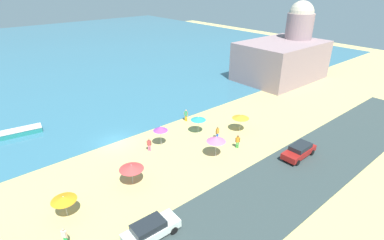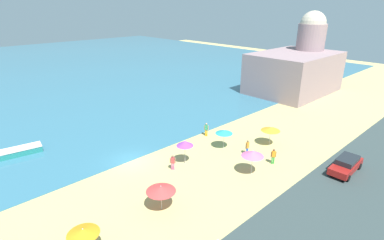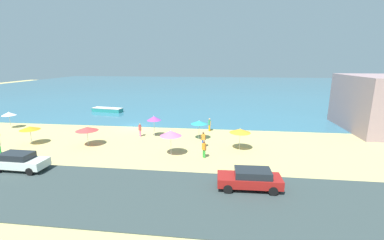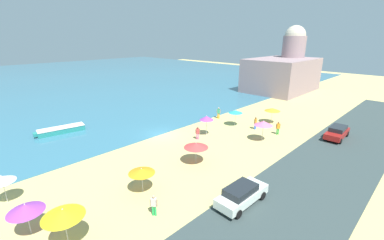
{
  "view_description": "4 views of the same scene",
  "coord_description": "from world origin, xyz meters",
  "px_view_note": "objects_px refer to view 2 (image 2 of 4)",
  "views": [
    {
      "loc": [
        -13.3,
        -30.29,
        18.26
      ],
      "look_at": [
        8.98,
        -3.85,
        1.66
      ],
      "focal_mm": 28.0,
      "sensor_mm": 36.0,
      "label": 1
    },
    {
      "loc": [
        -14.22,
        -24.58,
        15.4
      ],
      "look_at": [
        9.6,
        0.86,
        1.83
      ],
      "focal_mm": 28.0,
      "sensor_mm": 36.0,
      "label": 2
    },
    {
      "loc": [
        12.06,
        -33.53,
        9.1
      ],
      "look_at": [
        7.98,
        -0.32,
        1.29
      ],
      "focal_mm": 24.0,
      "sensor_mm": 36.0,
      "label": 3
    },
    {
      "loc": [
        -18.83,
        -24.01,
        11.83
      ],
      "look_at": [
        3.5,
        -2.06,
        1.61
      ],
      "focal_mm": 24.0,
      "sensor_mm": 36.0,
      "label": 4
    }
  ],
  "objects_px": {
    "bather_2": "(273,156)",
    "skiff_nearshore": "(13,153)",
    "beach_umbrella_4": "(271,129)",
    "bather_1": "(247,147)",
    "beach_umbrella_2": "(83,232)",
    "bather_3": "(173,162)",
    "parked_car_1": "(346,164)",
    "beach_umbrella_7": "(253,154)",
    "bather_0": "(206,129)",
    "beach_umbrella_1": "(224,132)",
    "harbor_fortress": "(298,67)",
    "beach_umbrella_8": "(161,189)",
    "beach_umbrella_3": "(185,143)"
  },
  "relations": [
    {
      "from": "bather_2",
      "to": "skiff_nearshore",
      "type": "xyz_separation_m",
      "value": [
        -19.02,
        20.09,
        -0.53
      ]
    },
    {
      "from": "beach_umbrella_4",
      "to": "bather_1",
      "type": "height_order",
      "value": "beach_umbrella_4"
    },
    {
      "from": "beach_umbrella_2",
      "to": "bather_3",
      "type": "relative_size",
      "value": 1.27
    },
    {
      "from": "parked_car_1",
      "to": "beach_umbrella_7",
      "type": "bearing_deg",
      "value": 139.19
    },
    {
      "from": "bather_0",
      "to": "bather_1",
      "type": "bearing_deg",
      "value": -92.56
    },
    {
      "from": "bather_0",
      "to": "bather_1",
      "type": "distance_m",
      "value": 6.51
    },
    {
      "from": "beach_umbrella_1",
      "to": "harbor_fortress",
      "type": "height_order",
      "value": "harbor_fortress"
    },
    {
      "from": "beach_umbrella_1",
      "to": "bather_2",
      "type": "height_order",
      "value": "beach_umbrella_1"
    },
    {
      "from": "bather_3",
      "to": "skiff_nearshore",
      "type": "xyz_separation_m",
      "value": [
        -10.73,
        14.01,
        -0.51
      ]
    },
    {
      "from": "bather_1",
      "to": "harbor_fortress",
      "type": "bearing_deg",
      "value": 19.36
    },
    {
      "from": "beach_umbrella_2",
      "to": "beach_umbrella_4",
      "type": "distance_m",
      "value": 22.82
    },
    {
      "from": "harbor_fortress",
      "to": "beach_umbrella_2",
      "type": "bearing_deg",
      "value": -166.69
    },
    {
      "from": "bather_0",
      "to": "bather_2",
      "type": "bearing_deg",
      "value": -89.85
    },
    {
      "from": "beach_umbrella_7",
      "to": "parked_car_1",
      "type": "relative_size",
      "value": 0.56
    },
    {
      "from": "beach_umbrella_2",
      "to": "beach_umbrella_8",
      "type": "relative_size",
      "value": 0.89
    },
    {
      "from": "beach_umbrella_1",
      "to": "beach_umbrella_4",
      "type": "relative_size",
      "value": 1.0
    },
    {
      "from": "beach_umbrella_4",
      "to": "bather_0",
      "type": "relative_size",
      "value": 1.34
    },
    {
      "from": "beach_umbrella_1",
      "to": "beach_umbrella_3",
      "type": "relative_size",
      "value": 0.88
    },
    {
      "from": "beach_umbrella_4",
      "to": "harbor_fortress",
      "type": "distance_m",
      "value": 25.99
    },
    {
      "from": "beach_umbrella_4",
      "to": "skiff_nearshore",
      "type": "xyz_separation_m",
      "value": [
        -22.51,
        17.37,
        -1.63
      ]
    },
    {
      "from": "bather_0",
      "to": "beach_umbrella_1",
      "type": "bearing_deg",
      "value": -105.32
    },
    {
      "from": "bather_0",
      "to": "bather_3",
      "type": "height_order",
      "value": "bather_0"
    },
    {
      "from": "beach_umbrella_4",
      "to": "beach_umbrella_3",
      "type": "bearing_deg",
      "value": 160.75
    },
    {
      "from": "bather_1",
      "to": "bather_2",
      "type": "bearing_deg",
      "value": -84.09
    },
    {
      "from": "beach_umbrella_4",
      "to": "bather_0",
      "type": "height_order",
      "value": "beach_umbrella_4"
    },
    {
      "from": "beach_umbrella_3",
      "to": "harbor_fortress",
      "type": "xyz_separation_m",
      "value": [
        33.88,
        6.53,
        2.19
      ]
    },
    {
      "from": "skiff_nearshore",
      "to": "beach_umbrella_7",
      "type": "bearing_deg",
      "value": -51.48
    },
    {
      "from": "beach_umbrella_7",
      "to": "harbor_fortress",
      "type": "height_order",
      "value": "harbor_fortress"
    },
    {
      "from": "bather_3",
      "to": "harbor_fortress",
      "type": "bearing_deg",
      "value": 10.62
    },
    {
      "from": "beach_umbrella_4",
      "to": "parked_car_1",
      "type": "relative_size",
      "value": 0.51
    },
    {
      "from": "beach_umbrella_8",
      "to": "parked_car_1",
      "type": "height_order",
      "value": "beach_umbrella_8"
    },
    {
      "from": "bather_0",
      "to": "beach_umbrella_3",
      "type": "bearing_deg",
      "value": -153.01
    },
    {
      "from": "beach_umbrella_2",
      "to": "harbor_fortress",
      "type": "bearing_deg",
      "value": 13.31
    },
    {
      "from": "beach_umbrella_2",
      "to": "bather_2",
      "type": "relative_size",
      "value": 1.24
    },
    {
      "from": "beach_umbrella_3",
      "to": "beach_umbrella_8",
      "type": "distance_m",
      "value": 7.57
    },
    {
      "from": "beach_umbrella_8",
      "to": "beach_umbrella_1",
      "type": "bearing_deg",
      "value": 17.77
    },
    {
      "from": "beach_umbrella_3",
      "to": "bather_2",
      "type": "xyz_separation_m",
      "value": [
        6.54,
        -6.23,
        -1.34
      ]
    },
    {
      "from": "bather_0",
      "to": "harbor_fortress",
      "type": "height_order",
      "value": "harbor_fortress"
    },
    {
      "from": "beach_umbrella_1",
      "to": "skiff_nearshore",
      "type": "relative_size",
      "value": 0.38
    },
    {
      "from": "beach_umbrella_2",
      "to": "bather_1",
      "type": "bearing_deg",
      "value": 3.98
    },
    {
      "from": "beach_umbrella_4",
      "to": "bather_2",
      "type": "height_order",
      "value": "beach_umbrella_4"
    },
    {
      "from": "beach_umbrella_1",
      "to": "bather_1",
      "type": "bearing_deg",
      "value": -75.08
    },
    {
      "from": "beach_umbrella_3",
      "to": "beach_umbrella_7",
      "type": "relative_size",
      "value": 1.02
    },
    {
      "from": "beach_umbrella_2",
      "to": "bather_2",
      "type": "bearing_deg",
      "value": -5.1
    },
    {
      "from": "beach_umbrella_1",
      "to": "parked_car_1",
      "type": "relative_size",
      "value": 0.51
    },
    {
      "from": "bather_3",
      "to": "harbor_fortress",
      "type": "relative_size",
      "value": 0.1
    },
    {
      "from": "beach_umbrella_4",
      "to": "beach_umbrella_7",
      "type": "xyz_separation_m",
      "value": [
        -6.76,
        -2.42,
        0.19
      ]
    },
    {
      "from": "skiff_nearshore",
      "to": "beach_umbrella_4",
      "type": "bearing_deg",
      "value": -37.65
    },
    {
      "from": "beach_umbrella_3",
      "to": "bather_1",
      "type": "bearing_deg",
      "value": -27.1
    },
    {
      "from": "beach_umbrella_8",
      "to": "bather_2",
      "type": "xyz_separation_m",
      "value": [
        12.83,
        -2.03,
        -0.95
      ]
    }
  ]
}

